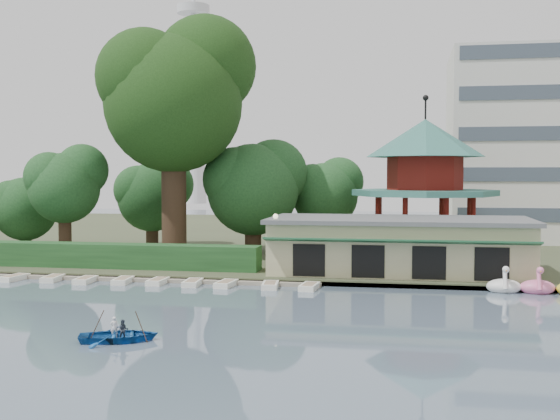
% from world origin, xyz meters
% --- Properties ---
extents(ground_plane, '(220.00, 220.00, 0.00)m').
position_xyz_m(ground_plane, '(0.00, 0.00, 0.00)').
color(ground_plane, slate).
rests_on(ground_plane, ground).
extents(shore, '(220.00, 70.00, 0.40)m').
position_xyz_m(shore, '(0.00, 52.00, 0.20)').
color(shore, '#424930').
rests_on(shore, ground).
extents(embankment, '(220.00, 0.60, 0.30)m').
position_xyz_m(embankment, '(0.00, 17.30, 0.15)').
color(embankment, gray).
rests_on(embankment, ground).
extents(dock, '(34.00, 1.60, 0.24)m').
position_xyz_m(dock, '(-12.00, 17.20, 0.12)').
color(dock, gray).
rests_on(dock, ground).
extents(boathouse, '(18.60, 9.39, 3.90)m').
position_xyz_m(boathouse, '(10.00, 21.97, 2.37)').
color(boathouse, '#BBB588').
rests_on(boathouse, shore).
extents(pavilion, '(12.40, 12.40, 13.50)m').
position_xyz_m(pavilion, '(12.00, 32.00, 7.48)').
color(pavilion, '#BBB588').
rests_on(pavilion, shore).
extents(broadcast_tower, '(8.00, 8.00, 96.00)m').
position_xyz_m(broadcast_tower, '(-42.00, 140.00, 33.98)').
color(broadcast_tower, silver).
rests_on(broadcast_tower, ground).
extents(hedge, '(30.00, 2.00, 1.80)m').
position_xyz_m(hedge, '(-15.00, 20.50, 1.30)').
color(hedge, '#224F24').
rests_on(hedge, shore).
extents(lamp_post, '(0.36, 0.36, 4.28)m').
position_xyz_m(lamp_post, '(1.50, 19.00, 3.34)').
color(lamp_post, black).
rests_on(lamp_post, shore).
extents(big_tree, '(12.84, 11.96, 20.72)m').
position_xyz_m(big_tree, '(-8.84, 28.19, 14.46)').
color(big_tree, '#3A281C').
rests_on(big_tree, shore).
extents(small_trees, '(39.45, 16.50, 10.18)m').
position_xyz_m(small_trees, '(-11.29, 31.85, 6.00)').
color(small_trees, '#3A281C').
rests_on(small_trees, shore).
extents(moored_rowboats, '(32.57, 2.75, 0.36)m').
position_xyz_m(moored_rowboats, '(-11.32, 15.77, 0.18)').
color(moored_rowboats, white).
rests_on(moored_rowboats, ground).
extents(rowboat_with_passengers, '(5.77, 4.94, 2.01)m').
position_xyz_m(rowboat_with_passengers, '(-2.09, 0.19, 0.51)').
color(rowboat_with_passengers, '#15509A').
rests_on(rowboat_with_passengers, ground).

